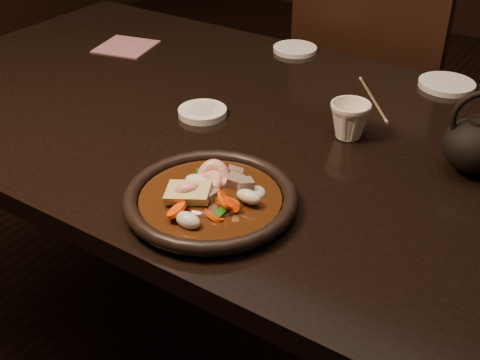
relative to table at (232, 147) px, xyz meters
The scene contains 12 objects.
floor 0.67m from the table, ahead, with size 5.00×6.00×0.01m, color black.
table is the anchor object (origin of this frame).
chair 0.69m from the table, 84.74° to the left, with size 0.48×0.48×0.97m.
plate 0.34m from the table, 61.62° to the right, with size 0.28×0.28×0.03m.
stirfry 0.34m from the table, 61.58° to the right, with size 0.15×0.18×0.07m.
soy_dish 0.10m from the table, 146.02° to the right, with size 0.10×0.10×0.01m, color white.
saucer_left 0.41m from the table, 100.06° to the left, with size 0.11×0.11×0.01m, color white.
saucer_right 0.51m from the table, 49.84° to the left, with size 0.13×0.13×0.01m, color white.
tea_cup 0.27m from the table, 10.79° to the left, with size 0.08×0.07×0.08m, color white.
chopsticks 0.32m from the table, 46.58° to the left, with size 0.14×0.18×0.01m.
napkin 0.49m from the table, 159.15° to the left, with size 0.14×0.14×0.00m, color #925A5F.
teapot 0.50m from the table, ahead, with size 0.13×0.11×0.15m.
Camera 1 is at (0.63, -0.92, 1.31)m, focal length 45.00 mm.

